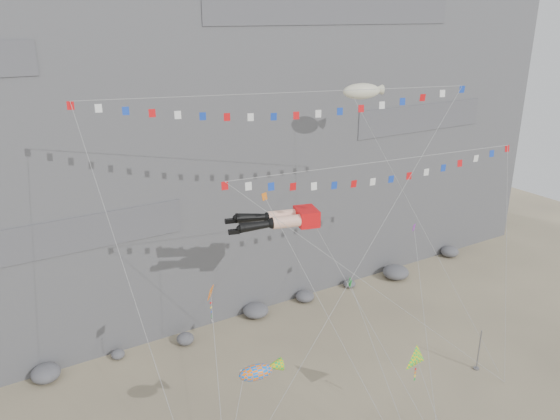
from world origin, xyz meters
name	(u,v)px	position (x,y,z in m)	size (l,w,h in m)	color
ground	(363,415)	(0.00, 0.00, 0.00)	(120.00, 120.00, 0.00)	tan
cliff	(186,53)	(0.00, 32.00, 25.00)	(80.00, 28.00, 50.00)	slate
talus_boulders	(256,311)	(0.00, 17.00, 0.60)	(60.00, 3.00, 1.20)	#5A5A5E
anchor_pole_right	(479,350)	(12.06, -0.65, 1.93)	(0.12, 0.12, 3.86)	gray
legs_kite	(282,219)	(-2.27, 8.13, 13.87)	(8.49, 17.41, 20.41)	red
flag_banner_upper	(285,93)	(-2.30, 7.74, 23.62)	(28.00, 14.53, 28.48)	red
flag_banner_lower	(384,162)	(3.56, 3.46, 18.76)	(24.43, 8.08, 21.83)	red
harlequin_kite	(211,294)	(-10.20, 4.39, 11.30)	(4.37, 10.22, 14.99)	red
fish_windsock	(256,373)	(-9.39, -0.30, 7.64)	(6.39, 3.79, 9.30)	orange
delta_kite	(417,359)	(2.60, -2.48, 5.56)	(2.37, 4.88, 7.51)	yellow
blimp_windsock	(362,92)	(8.42, 12.20, 22.48)	(7.27, 15.44, 27.03)	beige
small_kite_a	(267,202)	(-4.87, 5.95, 16.41)	(4.35, 13.85, 21.62)	orange
small_kite_b	(414,230)	(9.12, 5.17, 11.59)	(7.46, 11.46, 17.31)	purple
small_kite_c	(351,285)	(-0.59, 1.46, 10.66)	(1.15, 8.91, 13.56)	green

